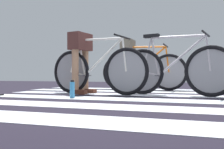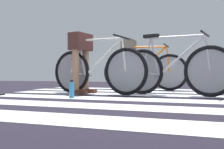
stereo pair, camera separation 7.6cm
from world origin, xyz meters
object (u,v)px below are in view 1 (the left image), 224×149
at_px(cyclist_1_of_3, 81,55).
at_px(cyclist_3_of_3, 128,57).
at_px(water_bottle, 72,89).
at_px(bicycle_2_of_3, 174,70).
at_px(bicycle_3_of_3, 143,71).
at_px(bicycle_1_of_3, 97,70).

height_order(cyclist_1_of_3, cyclist_3_of_3, cyclist_3_of_3).
distance_m(cyclist_3_of_3, water_bottle, 2.11).
bearing_deg(bicycle_2_of_3, cyclist_1_of_3, -166.43).
distance_m(cyclist_1_of_3, water_bottle, 0.96).
height_order(cyclist_1_of_3, bicycle_3_of_3, cyclist_1_of_3).
xyz_separation_m(cyclist_1_of_3, cyclist_3_of_3, (0.47, 1.26, 0.03)).
xyz_separation_m(bicycle_1_of_3, bicycle_2_of_3, (1.18, 0.11, 0.00)).
bearing_deg(water_bottle, bicycle_3_of_3, 74.89).
height_order(cyclist_3_of_3, water_bottle, cyclist_3_of_3).
relative_size(bicycle_1_of_3, water_bottle, 7.27).
xyz_separation_m(bicycle_2_of_3, cyclist_3_of_3, (-1.01, 1.21, 0.28)).
height_order(bicycle_3_of_3, water_bottle, bicycle_3_of_3).
relative_size(cyclist_3_of_3, water_bottle, 4.36).
bearing_deg(bicycle_1_of_3, bicycle_2_of_3, 15.20).
bearing_deg(bicycle_3_of_3, bicycle_1_of_3, -108.36).
distance_m(bicycle_2_of_3, bicycle_3_of_3, 1.39).
height_order(bicycle_1_of_3, cyclist_1_of_3, cyclist_1_of_3).
bearing_deg(cyclist_3_of_3, bicycle_1_of_3, -95.49).
distance_m(bicycle_3_of_3, cyclist_3_of_3, 0.42).
height_order(bicycle_1_of_3, water_bottle, bicycle_1_of_3).
xyz_separation_m(bicycle_2_of_3, water_bottle, (-1.25, -0.82, -0.27)).
xyz_separation_m(bicycle_1_of_3, bicycle_3_of_3, (0.48, 1.30, 0.00)).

